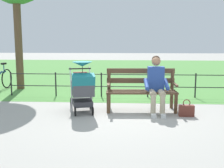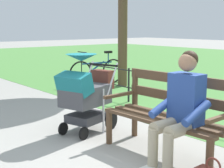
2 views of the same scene
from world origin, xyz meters
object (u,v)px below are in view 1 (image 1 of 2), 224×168
at_px(stroller, 82,86).
at_px(handbag, 186,110).
at_px(park_bench, 141,88).
at_px(person_on_bench, 156,83).

relative_size(stroller, handbag, 3.11).
bearing_deg(park_bench, stroller, 13.66).
distance_m(park_bench, stroller, 1.36).
height_order(park_bench, person_on_bench, person_on_bench).
height_order(stroller, handbag, stroller).
relative_size(park_bench, handbag, 4.39).
bearing_deg(stroller, person_on_bench, -176.59).
bearing_deg(handbag, stroller, -4.45).
bearing_deg(person_on_bench, handbag, 156.34).
relative_size(park_bench, person_on_bench, 1.27).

